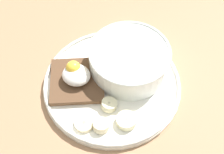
% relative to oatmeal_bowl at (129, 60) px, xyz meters
% --- Properties ---
extents(ground_plane, '(1.20, 1.20, 0.02)m').
position_rel_oatmeal_bowl_xyz_m(ground_plane, '(-0.02, -0.04, -0.05)').
color(ground_plane, '#A17655').
rests_on(ground_plane, ground).
extents(plate, '(0.26, 0.26, 0.02)m').
position_rel_oatmeal_bowl_xyz_m(plate, '(-0.02, -0.04, -0.03)').
color(plate, white).
rests_on(plate, ground_plane).
extents(oatmeal_bowl, '(0.15, 0.15, 0.05)m').
position_rel_oatmeal_bowl_xyz_m(oatmeal_bowl, '(0.00, 0.00, 0.00)').
color(oatmeal_bowl, white).
rests_on(oatmeal_bowl, plate).
extents(toast_slice, '(0.12, 0.12, 0.01)m').
position_rel_oatmeal_bowl_xyz_m(toast_slice, '(-0.08, -0.06, -0.02)').
color(toast_slice, brown).
rests_on(toast_slice, plate).
extents(poached_egg, '(0.05, 0.05, 0.03)m').
position_rel_oatmeal_bowl_xyz_m(poached_egg, '(-0.09, -0.06, 0.00)').
color(poached_egg, white).
rests_on(poached_egg, toast_slice).
extents(banana_slice_front, '(0.04, 0.04, 0.02)m').
position_rel_oatmeal_bowl_xyz_m(banana_slice_front, '(-0.01, -0.09, -0.02)').
color(banana_slice_front, '#F1E9BF').
rests_on(banana_slice_front, plate).
extents(banana_slice_left, '(0.03, 0.03, 0.02)m').
position_rel_oatmeal_bowl_xyz_m(banana_slice_left, '(-0.02, -0.13, -0.02)').
color(banana_slice_left, beige).
rests_on(banana_slice_left, plate).
extents(banana_slice_back, '(0.05, 0.05, 0.01)m').
position_rel_oatmeal_bowl_xyz_m(banana_slice_back, '(0.02, -0.11, -0.02)').
color(banana_slice_back, beige).
rests_on(banana_slice_back, plate).
extents(banana_slice_right, '(0.04, 0.04, 0.01)m').
position_rel_oatmeal_bowl_xyz_m(banana_slice_right, '(-0.04, -0.14, -0.02)').
color(banana_slice_right, beige).
rests_on(banana_slice_right, plate).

